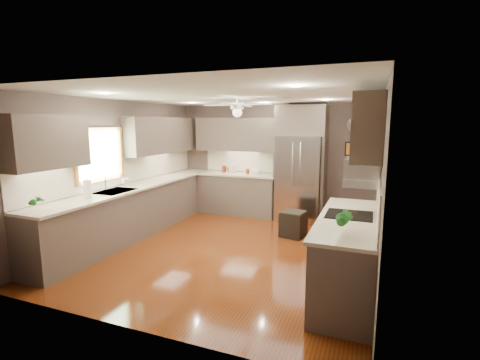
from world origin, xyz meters
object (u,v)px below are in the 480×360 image
Objects in this scene: paper_towel at (88,189)px; stool at (293,224)px; canister_b at (227,170)px; microwave at (362,172)px; canister_a at (224,169)px; canister_c at (233,169)px; soap_bottle at (127,181)px; canister_d at (248,171)px; refrigerator at (300,166)px; potted_plant_right at (344,219)px; bowl at (256,173)px; potted_plant_left at (35,201)px.

stool is at bearing 37.28° from paper_towel.
microwave is at bearing -42.40° from canister_b.
canister_c reaches higher than canister_a.
canister_b is 0.26× the size of stool.
paper_towel is (0.13, -1.07, 0.04)m from soap_bottle.
microwave is 1.86× the size of paper_towel.
canister_d is 1.22m from refrigerator.
soap_bottle reaches higher than canister_c.
refrigerator reaches higher than canister_b.
canister_c is 4.58m from potted_plant_right.
canister_a is 2.47m from soap_bottle.
bowl is at bearing -1.61° from canister_d.
microwave is (3.04, -2.78, 0.47)m from canister_b.
soap_bottle reaches higher than canister_a.
refrigerator is 4.18m from paper_towel.
paper_towel reaches higher than canister_b.
soap_bottle reaches higher than bowl.
paper_towel is at bearing -116.49° from bowl.
canister_c is at bearing 177.43° from canister_d.
canister_c is 4.01m from microwave.
canister_d is at bearing 132.72° from microwave.
canister_d is (0.35, -0.02, -0.03)m from canister_c.
paper_towel is at bearing -83.04° from soap_bottle.
refrigerator reaches higher than potted_plant_right.
stool is at bearing -33.25° from canister_b.
paper_towel is at bearing -172.25° from microwave.
canister_d is 0.45× the size of potted_plant_left.
potted_plant_left reaches higher than bowl.
canister_b is 2.49m from soap_bottle.
canister_c is 0.37× the size of microwave.
canister_c is at bearing 71.79° from paper_towel.
stool is (1.33, -1.17, -0.76)m from canister_d.
canister_c reaches higher than stool.
soap_bottle is (-0.96, -2.28, 0.02)m from canister_a.
canister_a is at bearing 176.91° from refrigerator.
canister_d is at bearing -2.57° from canister_c.
soap_bottle is at bearing -125.31° from canister_d.
canister_a is at bearing 147.47° from stool.
bowl is 0.79× the size of paper_towel.
canister_d is 4.40m from potted_plant_left.
microwave reaches higher than paper_towel.
canister_a is 0.82× the size of soap_bottle.
canister_d is at bearing 54.69° from soap_bottle.
canister_a is 0.06× the size of refrigerator.
soap_bottle is at bearing -115.01° from canister_b.
microwave is at bearing -63.91° from refrigerator.
potted_plant_left is 0.87× the size of potted_plant_right.
soap_bottle is 0.72× the size of potted_plant_left.
paper_towel is at bearing -142.72° from stool.
refrigerator is at bearing 96.50° from stool.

